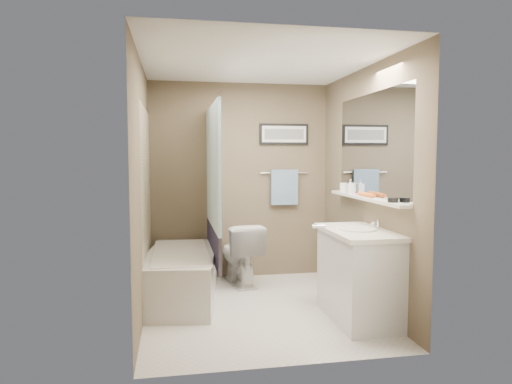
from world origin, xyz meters
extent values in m
plane|color=beige|center=(0.00, 0.00, 0.00)|extent=(2.50, 2.50, 0.00)
cube|color=white|center=(0.00, 0.00, 2.38)|extent=(2.20, 2.50, 0.04)
cube|color=brown|center=(0.00, 1.23, 1.20)|extent=(2.20, 0.04, 2.40)
cube|color=brown|center=(0.00, -1.23, 1.20)|extent=(2.20, 0.04, 2.40)
cube|color=brown|center=(-1.08, 0.00, 1.20)|extent=(0.04, 2.50, 2.40)
cube|color=brown|center=(1.08, 0.00, 1.20)|extent=(0.04, 2.50, 2.40)
cube|color=beige|center=(-1.09, 0.50, 1.00)|extent=(0.02, 1.55, 2.00)
cylinder|color=silver|center=(-0.40, 0.50, 2.05)|extent=(0.02, 1.55, 0.02)
cube|color=white|center=(-0.40, 0.50, 1.40)|extent=(0.03, 1.45, 1.28)
cube|color=#25223F|center=(-0.40, 0.50, 0.58)|extent=(0.03, 1.45, 0.36)
cube|color=silver|center=(1.09, -0.15, 1.62)|extent=(0.02, 1.60, 1.00)
cube|color=silver|center=(1.04, -0.15, 1.10)|extent=(0.12, 1.60, 0.03)
cylinder|color=silver|center=(0.55, 1.22, 1.30)|extent=(0.60, 0.02, 0.02)
cube|color=#96BBDA|center=(0.55, 1.20, 1.12)|extent=(0.34, 0.05, 0.44)
cube|color=black|center=(0.55, 1.23, 1.78)|extent=(0.62, 0.02, 0.26)
cube|color=white|center=(0.55, 1.22, 1.78)|extent=(0.56, 0.00, 0.20)
cube|color=#595959|center=(0.55, 1.22, 1.78)|extent=(0.50, 0.00, 0.13)
cube|color=silver|center=(0.55, -1.24, 1.00)|extent=(0.80, 0.02, 2.00)
cylinder|color=silver|center=(0.22, -1.19, 1.00)|extent=(0.10, 0.02, 0.02)
cube|color=silver|center=(-0.75, 0.44, 0.25)|extent=(0.89, 1.58, 0.50)
cube|color=silver|center=(-0.75, 0.44, 0.50)|extent=(0.56, 1.36, 0.02)
imported|color=silver|center=(-0.06, 0.90, 0.37)|extent=(0.52, 0.77, 0.73)
cube|color=silver|center=(0.85, -0.46, 0.40)|extent=(0.51, 0.90, 0.80)
cube|color=silver|center=(0.84, -0.46, 0.82)|extent=(0.54, 0.96, 0.04)
cylinder|color=silver|center=(0.83, -0.46, 0.85)|extent=(0.34, 0.34, 0.01)
cylinder|color=silver|center=(1.03, -0.46, 0.89)|extent=(0.02, 0.02, 0.10)
sphere|color=silver|center=(1.03, -0.36, 0.87)|extent=(0.05, 0.05, 0.05)
cylinder|color=black|center=(1.04, -0.72, 1.14)|extent=(0.09, 0.09, 0.04)
cylinder|color=orange|center=(1.04, -0.23, 1.14)|extent=(0.04, 0.22, 0.04)
cylinder|color=orange|center=(1.04, -0.11, 1.14)|extent=(0.04, 0.22, 0.04)
cube|color=#CD7D9B|center=(1.04, 0.06, 1.12)|extent=(0.04, 0.16, 0.01)
cylinder|color=silver|center=(1.04, 0.44, 1.17)|extent=(0.08, 0.08, 0.10)
imported|color=#999999|center=(1.04, 0.24, 1.19)|extent=(0.07, 0.08, 0.15)
camera|label=1|loc=(-0.81, -4.33, 1.52)|focal=32.00mm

